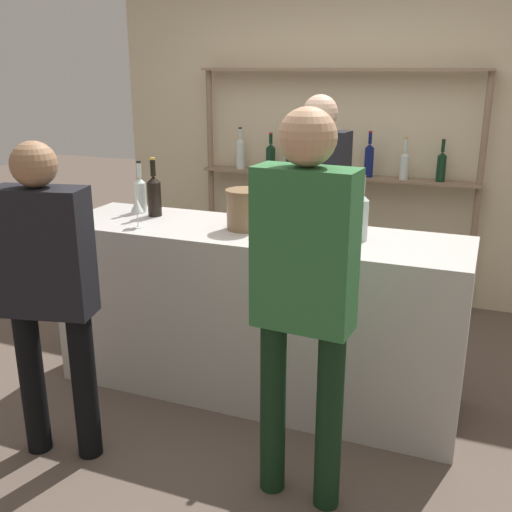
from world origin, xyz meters
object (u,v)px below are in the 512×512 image
Objects in this scene: counter_bottle_2 at (361,215)px; counter_bottle_3 at (307,220)px; counter_bottle_1 at (295,206)px; customer_left at (47,282)px; server_behind_counter at (317,200)px; counter_bottle_0 at (154,194)px; counter_bottle_4 at (140,193)px; ice_bucket at (245,209)px; wine_glass at (137,206)px; counter_bottle_5 at (334,213)px; customer_right at (304,282)px.

counter_bottle_2 is 0.29m from counter_bottle_3.
counter_bottle_1 is 0.23× the size of customer_left.
counter_bottle_3 is 0.94m from server_behind_counter.
counter_bottle_4 is at bearing 156.55° from counter_bottle_0.
counter_bottle_1 is at bearing 170.33° from counter_bottle_2.
counter_bottle_1 is 1.58× the size of ice_bucket.
wine_glass is (-0.86, -0.27, -0.01)m from counter_bottle_1.
counter_bottle_1 is 1.11× the size of counter_bottle_4.
counter_bottle_5 is 0.20× the size of customer_left.
counter_bottle_3 is at bearing -13.63° from counter_bottle_4.
customer_left is (-0.82, -1.72, -0.11)m from server_behind_counter.
customer_right is at bearing -69.65° from counter_bottle_1.
counter_bottle_5 is (0.22, 0.01, -0.02)m from counter_bottle_1.
customer_left is 1.23m from customer_right.
counter_bottle_4 reaches higher than wine_glass.
counter_bottle_5 is at bearing 155.22° from counter_bottle_2.
server_behind_counter reaches higher than ice_bucket.
counter_bottle_3 is at bearing 18.74° from server_behind_counter.
customer_right reaches higher than ice_bucket.
counter_bottle_3 is 0.18× the size of server_behind_counter.
customer_left is (-1.27, -0.95, -0.22)m from counter_bottle_2.
counter_bottle_1 reaches higher than counter_bottle_4.
counter_bottle_1 is 1.14× the size of counter_bottle_5.
customer_left is (-1.11, -1.03, -0.20)m from counter_bottle_5.
counter_bottle_3 is at bearing 3.17° from wine_glass.
counter_bottle_5 is at bearing -59.84° from customer_left.
server_behind_counter is 0.99× the size of customer_right.
server_behind_counter is (0.98, 0.62, -0.09)m from counter_bottle_4.
wine_glass is 0.76× the size of ice_bucket.
server_behind_counter is (-0.07, 0.70, -0.11)m from counter_bottle_1.
counter_bottle_5 is at bearing 10.93° from customer_right.
counter_bottle_5 is 1.11m from wine_glass.
server_behind_counter is at bearing 120.58° from counter_bottle_2.
customer_left is at bearing -143.11° from counter_bottle_2.
counter_bottle_1 is 1.37m from customer_left.
server_behind_counter is at bearing 50.60° from wine_glass.
server_behind_counter is 1.91m from customer_left.
customer_left reaches higher than wine_glass.
server_behind_counter is at bearing 75.18° from ice_bucket.
counter_bottle_0 is 1.06m from customer_left.
counter_bottle_0 reaches higher than ice_bucket.
counter_bottle_2 reaches higher than counter_bottle_3.
customer_right is (0.40, -1.59, 0.01)m from server_behind_counter.
counter_bottle_3 is at bearing -110.82° from counter_bottle_5.
counter_bottle_5 is (0.08, 0.22, -0.00)m from counter_bottle_3.
counter_bottle_3 is 1.85× the size of wine_glass.
customer_left reaches higher than ice_bucket.
counter_bottle_0 is 1.00× the size of counter_bottle_1.
server_behind_counter is (-0.29, 0.69, -0.09)m from counter_bottle_5.
customer_right is at bearing -73.91° from counter_bottle_3.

